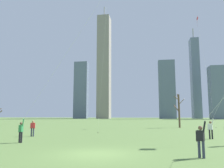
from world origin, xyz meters
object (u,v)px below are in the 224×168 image
distant_kite_high_overhead_red (199,28)px  distant_kite_drifting_right_orange (107,7)px  bare_tree_right_of_center (179,109)px  bystander_watching_nearby (33,128)px  kite_flyer_midfield_left_pink (220,108)px  kite_flyer_foreground_left_green (48,88)px

distant_kite_high_overhead_red → distant_kite_drifting_right_orange: 24.76m
bare_tree_right_of_center → bystander_watching_nearby: bearing=-131.5°
kite_flyer_midfield_left_pink → bare_tree_right_of_center: 19.82m
bare_tree_right_of_center → distant_kite_high_overhead_red: bearing=37.5°
bystander_watching_nearby → distant_kite_high_overhead_red: size_ratio=0.07×
kite_flyer_midfield_left_pink → distant_kite_high_overhead_red: 29.16m
bystander_watching_nearby → distant_kite_drifting_right_orange: distant_kite_drifting_right_orange is taller
kite_flyer_midfield_left_pink → distant_kite_high_overhead_red: (3.95, 23.64, 16.61)m
kite_flyer_midfield_left_pink → distant_kite_drifting_right_orange: distant_kite_drifting_right_orange is taller
distant_kite_high_overhead_red → distant_kite_drifting_right_orange: distant_kite_high_overhead_red is taller
kite_flyer_midfield_left_pink → bare_tree_right_of_center: bearing=93.1°
kite_flyer_foreground_left_green → bare_tree_right_of_center: bearing=61.9°
distant_kite_drifting_right_orange → bare_tree_right_of_center: 22.23m
kite_flyer_midfield_left_pink → distant_kite_drifting_right_orange: 17.78m
bare_tree_right_of_center → distant_kite_drifting_right_orange: bearing=-124.0°
distant_kite_drifting_right_orange → bare_tree_right_of_center: distant_kite_drifting_right_orange is taller
kite_flyer_foreground_left_green → kite_flyer_midfield_left_pink: 15.42m
distant_kite_drifting_right_orange → bare_tree_right_of_center: bearing=56.0°
bystander_watching_nearby → distant_kite_drifting_right_orange: (6.99, 4.31, 14.80)m
bystander_watching_nearby → distant_kite_high_overhead_red: bearing=46.4°
bystander_watching_nearby → bare_tree_right_of_center: 26.21m
kite_flyer_foreground_left_green → distant_kite_drifting_right_orange: distant_kite_drifting_right_orange is taller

